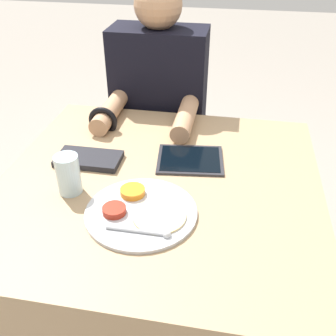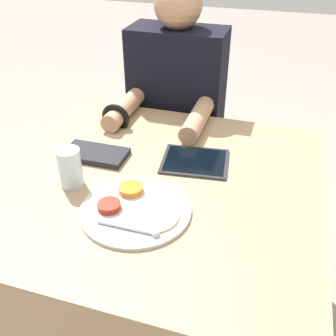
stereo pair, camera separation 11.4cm
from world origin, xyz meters
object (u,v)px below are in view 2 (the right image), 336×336
(thali_tray, at_px, (135,209))
(tablet_device, at_px, (195,161))
(person_diner, at_px, (176,129))
(red_notebook, at_px, (96,154))
(drinking_glass, at_px, (70,168))

(thali_tray, distance_m, tablet_device, 0.30)
(tablet_device, distance_m, person_diner, 0.53)
(thali_tray, distance_m, person_diner, 0.78)
(red_notebook, bearing_deg, tablet_device, 11.12)
(red_notebook, height_order, drinking_glass, drinking_glass)
(thali_tray, height_order, tablet_device, thali_tray)
(red_notebook, height_order, tablet_device, red_notebook)
(thali_tray, xyz_separation_m, tablet_device, (0.10, 0.29, -0.00))
(drinking_glass, bearing_deg, tablet_device, 35.39)
(drinking_glass, bearing_deg, thali_tray, -15.17)
(red_notebook, xyz_separation_m, person_diner, (0.12, 0.53, -0.16))
(tablet_device, distance_m, drinking_glass, 0.40)
(tablet_device, bearing_deg, red_notebook, -168.88)
(tablet_device, height_order, person_diner, person_diner)
(thali_tray, relative_size, drinking_glass, 2.55)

